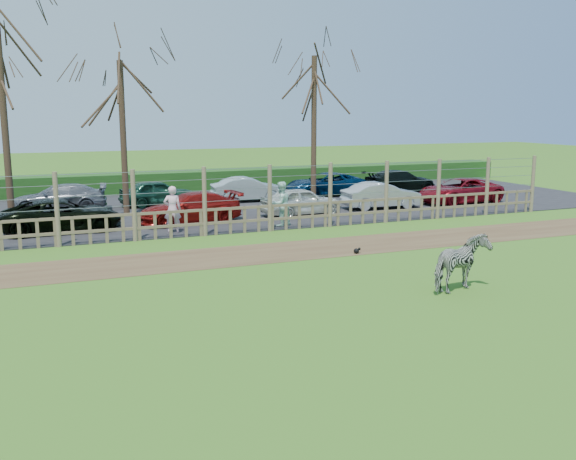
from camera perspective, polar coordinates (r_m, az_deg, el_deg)
name	(u,v)px	position (r m, az deg, el deg)	size (l,w,h in m)	color
ground	(289,293)	(16.00, 0.05, -5.65)	(120.00, 120.00, 0.00)	#519335
dirt_strip	(234,256)	(20.11, -4.79, -2.29)	(34.00, 2.80, 0.01)	brown
asphalt	(168,210)	(29.64, -10.58, 1.77)	(44.00, 13.00, 0.04)	#232326
hedge	(142,183)	(36.41, -12.84, 4.14)	(46.00, 2.00, 1.10)	#1E4716
fence	(205,214)	(23.26, -7.40, 1.42)	(30.16, 0.16, 2.50)	brown
tree_left	(1,79)	(26.76, -24.16, 12.13)	(4.80, 4.80, 7.88)	#3D2B1E
tree_mid	(122,101)	(27.99, -14.58, 11.06)	(4.80, 4.80, 6.83)	#3D2B1E
tree_right	(314,94)	(31.00, 2.34, 12.00)	(4.80, 4.80, 7.35)	#3D2B1E
zebra	(461,264)	(16.59, 15.15, -2.89)	(0.77, 1.69, 1.43)	gray
visitor_a	(172,209)	(23.89, -10.23, 1.82)	(0.63, 0.41, 1.72)	#F1BFCF
visitor_b	(281,204)	(24.89, -0.64, 2.34)	(0.84, 0.65, 1.72)	silver
crow	(357,251)	(20.44, 6.13, -1.85)	(0.24, 0.18, 0.19)	black
car_2	(63,215)	(25.18, -19.40, 1.23)	(1.99, 4.32, 1.20)	black
car_3	(190,208)	(25.91, -8.71, 1.96)	(1.68, 4.13, 1.20)	maroon
car_4	(301,201)	(27.52, 1.17, 2.58)	(1.42, 3.52, 1.20)	silver
car_5	(381,195)	(29.74, 8.30, 3.07)	(1.27, 3.64, 1.20)	#B8BABD
car_6	(460,191)	(32.20, 15.03, 3.39)	(1.99, 4.32, 1.20)	maroon
car_9	(59,198)	(30.35, -19.71, 2.71)	(1.68, 4.13, 1.20)	slate
car_10	(158,193)	(30.98, -11.52, 3.27)	(1.42, 3.52, 1.20)	#1E4C35
car_11	(248,189)	(31.80, -3.57, 3.64)	(1.27, 3.64, 1.20)	#B3C3C2
car_12	(325,184)	(33.99, 3.33, 4.09)	(1.99, 4.32, 1.20)	#052141
car_13	(400,181)	(35.97, 9.94, 4.31)	(1.68, 4.13, 1.20)	black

